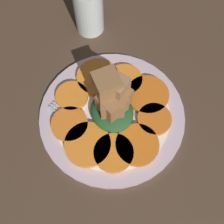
{
  "coord_description": "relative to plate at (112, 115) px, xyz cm",
  "views": [
    {
      "loc": [
        20.53,
        -11.52,
        57.03
      ],
      "look_at": [
        0.0,
        0.0,
        4.1
      ],
      "focal_mm": 45.0,
      "sensor_mm": 36.0,
      "label": 1
    }
  ],
  "objects": [
    {
      "name": "carrot_slice_8",
      "position": [
        5.51,
        6.93,
        1.11
      ],
      "size": [
        7.05,
        7.05,
        1.05
      ],
      "primitive_type": "cylinder",
      "color": "orange",
      "rests_on": "plate"
    },
    {
      "name": "carrot_slice_0",
      "position": [
        0.42,
        8.76,
        1.11
      ],
      "size": [
        9.15,
        9.15,
        1.05
      ],
      "primitive_type": "cylinder",
      "color": "orange",
      "rests_on": "plate"
    },
    {
      "name": "carrot_slice_5",
      "position": [
        3.57,
        -7.55,
        1.11
      ],
      "size": [
        9.29,
        9.29,
        1.05
      ],
      "primitive_type": "cylinder",
      "color": "orange",
      "rests_on": "plate"
    },
    {
      "name": "center_pile",
      "position": [
        -0.45,
        0.36,
        5.32
      ],
      "size": [
        9.6,
        8.79,
        11.86
      ],
      "color": "#235128",
      "rests_on": "plate"
    },
    {
      "name": "water_glass",
      "position": [
        -23.49,
        7.07,
        5.33
      ],
      "size": [
        6.77,
        6.77,
        11.7
      ],
      "color": "silver",
      "rests_on": "table_slab"
    },
    {
      "name": "carrot_slice_2",
      "position": [
        -9.08,
        1.5,
        1.11
      ],
      "size": [
        9.31,
        9.31,
        1.05
      ],
      "primitive_type": "cylinder",
      "color": "orange",
      "rests_on": "plate"
    },
    {
      "name": "carrot_slice_4",
      "position": [
        -2.06,
        -8.79,
        1.11
      ],
      "size": [
        7.58,
        7.58,
        1.05
      ],
      "primitive_type": "cylinder",
      "color": "orange",
      "rests_on": "plate"
    },
    {
      "name": "carrot_slice_3",
      "position": [
        -7.63,
        -5.58,
        1.11
      ],
      "size": [
        6.95,
        6.95,
        1.05
      ],
      "primitive_type": "cylinder",
      "color": "orange",
      "rests_on": "plate"
    },
    {
      "name": "carrot_slice_7",
      "position": [
        8.47,
        0.98,
        1.11
      ],
      "size": [
        8.71,
        8.71,
        1.05
      ],
      "primitive_type": "cylinder",
      "color": "orange",
      "rests_on": "plate"
    },
    {
      "name": "plate",
      "position": [
        0.0,
        0.0,
        0.0
      ],
      "size": [
        30.65,
        30.65,
        1.05
      ],
      "color": "silver",
      "rests_on": "table_slab"
    },
    {
      "name": "carrot_slice_1",
      "position": [
        -5.58,
        6.39,
        1.11
      ],
      "size": [
        7.66,
        7.66,
        1.05
      ],
      "primitive_type": "cylinder",
      "color": "orange",
      "rests_on": "plate"
    },
    {
      "name": "table_slab",
      "position": [
        0.0,
        0.0,
        -1.52
      ],
      "size": [
        120.0,
        120.0,
        2.0
      ],
      "primitive_type": "cube",
      "color": "#4C3828",
      "rests_on": "ground"
    },
    {
      "name": "fork",
      "position": [
        0.04,
        -6.99,
        0.78
      ],
      "size": [
        18.2,
        7.72,
        0.4
      ],
      "rotation": [
        0.0,
        0.0,
        0.33
      ],
      "color": "silver",
      "rests_on": "plate"
    },
    {
      "name": "carrot_slice_6",
      "position": [
        7.6,
        -3.91,
        1.11
      ],
      "size": [
        7.9,
        7.9,
        1.05
      ],
      "primitive_type": "cylinder",
      "color": "orange",
      "rests_on": "plate"
    }
  ]
}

